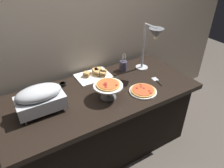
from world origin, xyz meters
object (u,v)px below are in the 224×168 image
(heat_lamp, at_px, (153,38))
(sauce_cup_near, at_px, (113,82))
(pizza_plate_center, at_px, (108,87))
(utensil_holder, at_px, (123,66))
(sauce_cup_far, at_px, (63,84))
(serving_spatula, at_px, (157,81))
(pizza_plate_front, at_px, (143,91))
(sandwich_platter, at_px, (96,74))
(chafing_dish, at_px, (40,98))

(heat_lamp, bearing_deg, sauce_cup_near, 177.94)
(pizza_plate_center, xyz_separation_m, utensil_holder, (0.40, 0.36, -0.06))
(sauce_cup_far, height_order, serving_spatula, sauce_cup_far)
(utensil_holder, bearing_deg, heat_lamp, -43.27)
(pizza_plate_front, xyz_separation_m, utensil_holder, (0.07, 0.46, 0.04))
(pizza_plate_center, bearing_deg, pizza_plate_front, -16.08)
(sandwich_platter, distance_m, serving_spatula, 0.66)
(pizza_plate_front, xyz_separation_m, sandwich_platter, (-0.25, 0.51, 0.01))
(heat_lamp, bearing_deg, sandwich_platter, 154.66)
(heat_lamp, distance_m, sauce_cup_near, 0.60)
(sandwich_platter, relative_size, utensil_holder, 1.75)
(heat_lamp, relative_size, sandwich_platter, 1.43)
(pizza_plate_center, distance_m, utensil_holder, 0.55)
(chafing_dish, bearing_deg, heat_lamp, 2.17)
(utensil_holder, height_order, serving_spatula, utensil_holder)
(heat_lamp, xyz_separation_m, utensil_holder, (-0.22, 0.20, -0.35))
(pizza_plate_front, distance_m, sauce_cup_near, 0.32)
(pizza_plate_front, bearing_deg, sandwich_platter, 116.24)
(chafing_dish, xyz_separation_m, utensil_holder, (0.98, 0.25, -0.09))
(sauce_cup_near, bearing_deg, pizza_plate_center, -132.86)
(pizza_plate_front, bearing_deg, sauce_cup_far, 141.19)
(chafing_dish, height_order, sauce_cup_near, chafing_dish)
(sauce_cup_far, distance_m, utensil_holder, 0.70)
(chafing_dish, height_order, sauce_cup_far, chafing_dish)
(chafing_dish, distance_m, pizza_plate_front, 0.94)
(heat_lamp, relative_size, utensil_holder, 2.51)
(pizza_plate_center, xyz_separation_m, sauce_cup_near, (0.16, 0.17, -0.10))
(pizza_plate_center, xyz_separation_m, serving_spatula, (0.58, -0.02, -0.12))
(sandwich_platter, height_order, utensil_holder, utensil_holder)
(sauce_cup_near, relative_size, utensil_holder, 0.33)
(pizza_plate_center, distance_m, sauce_cup_far, 0.51)
(pizza_plate_center, relative_size, sauce_cup_near, 3.92)
(pizza_plate_front, bearing_deg, utensil_holder, 81.01)
(pizza_plate_front, height_order, serving_spatula, pizza_plate_front)
(pizza_plate_front, relative_size, sauce_cup_near, 3.87)
(sandwich_platter, xyz_separation_m, serving_spatula, (0.50, -0.43, -0.02))
(sauce_cup_far, bearing_deg, sauce_cup_near, -27.16)
(sandwich_platter, bearing_deg, heat_lamp, -25.34)
(sauce_cup_far, bearing_deg, serving_spatula, -26.10)
(sauce_cup_near, height_order, utensil_holder, utensil_holder)
(sandwich_platter, distance_m, sauce_cup_far, 0.38)
(sandwich_platter, bearing_deg, sauce_cup_near, -71.37)
(heat_lamp, bearing_deg, pizza_plate_front, -138.71)
(utensil_holder, relative_size, serving_spatula, 1.21)
(utensil_holder, xyz_separation_m, serving_spatula, (0.17, -0.38, -0.05))
(sandwich_platter, height_order, serving_spatula, sandwich_platter)
(utensil_holder, bearing_deg, sauce_cup_far, 176.14)
(chafing_dish, distance_m, sandwich_platter, 0.74)
(pizza_plate_center, height_order, sauce_cup_near, pizza_plate_center)
(chafing_dish, distance_m, sauce_cup_near, 0.75)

